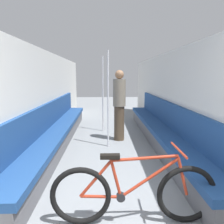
{
  "coord_description": "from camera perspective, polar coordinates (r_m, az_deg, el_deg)",
  "views": [
    {
      "loc": [
        -0.09,
        -1.05,
        1.55
      ],
      "look_at": [
        0.01,
        2.05,
        1.04
      ],
      "focal_mm": 35.0,
      "sensor_mm": 36.0,
      "label": 1
    }
  ],
  "objects": [
    {
      "name": "wall_right",
      "position": [
        4.91,
        16.34,
        3.22
      ],
      "size": [
        0.1,
        10.38,
        2.1
      ],
      "primitive_type": "cube",
      "color": "silver",
      "rests_on": "ground"
    },
    {
      "name": "grab_pole_near",
      "position": [
        4.71,
        -1.01,
        2.89
      ],
      "size": [
        0.08,
        0.08,
        2.08
      ],
      "color": "gray",
      "rests_on": "ground"
    },
    {
      "name": "passenger_standing",
      "position": [
        5.22,
        1.91,
        1.95
      ],
      "size": [
        0.3,
        0.3,
        1.68
      ],
      "rotation": [
        0.0,
        0.0,
        -3.11
      ],
      "color": "#473828",
      "rests_on": "ground"
    },
    {
      "name": "bench_seat_row_right",
      "position": [
        5.09,
        12.71,
        -5.01
      ],
      "size": [
        0.49,
        5.92,
        0.97
      ],
      "color": "#5B5B60",
      "rests_on": "ground"
    },
    {
      "name": "bicycle",
      "position": [
        2.44,
        5.71,
        -20.41
      ],
      "size": [
        1.75,
        0.46,
        0.82
      ],
      "rotation": [
        0.0,
        0.0,
        -0.33
      ],
      "color": "black",
      "rests_on": "ground"
    },
    {
      "name": "grab_pole_far",
      "position": [
        6.09,
        -2.39,
        4.37
      ],
      "size": [
        0.08,
        0.08,
        2.08
      ],
      "color": "gray",
      "rests_on": "ground"
    },
    {
      "name": "wall_left",
      "position": [
        4.85,
        -17.86,
        3.08
      ],
      "size": [
        0.1,
        10.38,
        2.1
      ],
      "primitive_type": "cube",
      "color": "silver",
      "rests_on": "ground"
    },
    {
      "name": "bench_seat_row_left",
      "position": [
        5.05,
        -14.18,
        -5.19
      ],
      "size": [
        0.49,
        5.92,
        0.97
      ],
      "color": "#5B5B60",
      "rests_on": "ground"
    }
  ]
}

